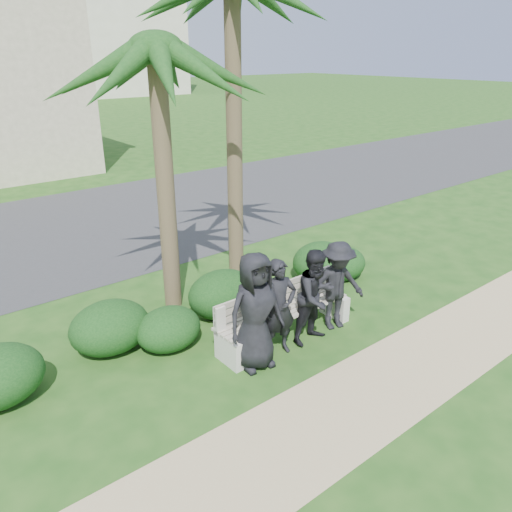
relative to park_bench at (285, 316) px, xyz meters
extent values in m
plane|color=#1B4814|center=(-0.28, -0.13, -0.41)|extent=(160.00, 160.00, 0.00)
cube|color=tan|center=(-0.28, -1.93, -0.41)|extent=(30.00, 1.60, 0.01)
cube|color=#2D2D30|center=(-0.28, 7.87, -0.41)|extent=(160.00, 8.00, 0.01)
cube|color=#AEA692|center=(0.00, -0.04, 0.08)|extent=(2.57, 0.59, 0.04)
cube|color=#AEA692|center=(0.00, 0.21, 0.34)|extent=(2.57, 0.04, 0.30)
cube|color=beige|center=(-1.20, -0.04, -0.17)|extent=(0.17, 0.59, 0.47)
cube|color=beige|center=(1.20, -0.04, -0.17)|extent=(0.17, 0.59, 0.47)
imported|color=black|center=(-0.90, -0.32, 0.54)|extent=(0.98, 0.70, 1.89)
imported|color=black|center=(-0.38, -0.27, 0.41)|extent=(0.67, 0.51, 1.63)
imported|color=black|center=(0.34, -0.38, 0.42)|extent=(0.82, 0.65, 1.64)
imported|color=black|center=(0.93, -0.30, 0.40)|extent=(1.18, 0.88, 1.62)
ellipsoid|color=#0E3411|center=(-2.47, 1.52, 0.03)|extent=(1.33, 1.10, 0.87)
ellipsoid|color=#0E3411|center=(-1.70, 0.97, -0.05)|extent=(1.11, 0.91, 0.72)
ellipsoid|color=#0E3411|center=(-0.34, 1.33, 0.03)|extent=(1.35, 1.11, 0.88)
ellipsoid|color=#0E3411|center=(2.61, 1.03, -0.05)|extent=(1.08, 0.90, 0.71)
ellipsoid|color=#0E3411|center=(2.22, 1.33, 0.01)|extent=(1.28, 1.06, 0.84)
cylinder|color=brown|center=(-0.88, 2.25, 1.91)|extent=(0.32, 0.32, 4.63)
cylinder|color=brown|center=(0.94, 2.64, 2.52)|extent=(0.32, 0.32, 5.85)
camera|label=1|loc=(-5.05, -5.50, 4.18)|focal=35.00mm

